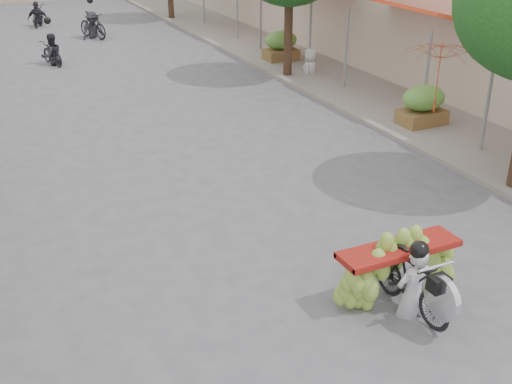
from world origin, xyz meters
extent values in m
cube|color=gray|center=(7.00, 15.00, 0.06)|extent=(4.00, 60.00, 0.12)
cylinder|color=slate|center=(6.30, 5.90, 1.27)|extent=(0.08, 0.08, 2.55)
cube|color=red|center=(7.12, 10.00, 2.75)|extent=(1.77, 4.20, 0.53)
cylinder|color=slate|center=(6.30, 8.10, 1.27)|extent=(0.08, 0.08, 2.55)
cylinder|color=slate|center=(6.30, 11.90, 1.27)|extent=(0.08, 0.08, 2.55)
cylinder|color=slate|center=(6.30, 14.10, 1.27)|extent=(0.08, 0.08, 2.55)
cylinder|color=slate|center=(6.30, 17.90, 1.27)|extent=(0.08, 0.08, 2.55)
cylinder|color=slate|center=(6.30, 20.10, 1.27)|extent=(0.08, 0.08, 2.55)
cylinder|color=#3A2719|center=(5.40, 14.00, 1.60)|extent=(0.28, 0.28, 3.20)
cube|color=brown|center=(6.20, 8.00, 0.37)|extent=(1.20, 0.80, 0.50)
ellipsoid|color=#589638|center=(6.20, 8.00, 0.95)|extent=(1.20, 0.88, 0.66)
cube|color=brown|center=(6.20, 16.00, 0.37)|extent=(1.20, 0.80, 0.50)
ellipsoid|color=#589638|center=(6.20, 16.00, 0.95)|extent=(1.20, 0.88, 0.66)
imported|color=black|center=(0.76, 1.51, 0.49)|extent=(0.54, 1.69, 0.99)
cylinder|color=silver|center=(0.76, 0.86, 0.62)|extent=(0.10, 0.66, 0.66)
cube|color=black|center=(0.76, 0.96, 0.80)|extent=(0.28, 0.22, 0.22)
cylinder|color=silver|center=(0.76, 1.06, 1.02)|extent=(0.60, 0.05, 0.05)
cube|color=maroon|center=(0.76, 1.86, 0.88)|extent=(1.94, 0.55, 0.10)
imported|color=silver|center=(0.76, 1.46, 1.11)|extent=(0.59, 0.43, 1.63)
sphere|color=black|center=(0.76, 1.43, 1.90)|extent=(0.28, 0.28, 0.28)
imported|color=#AF3B17|center=(5.88, 7.16, 2.48)|extent=(1.99, 1.99, 1.77)
imported|color=silver|center=(6.28, 14.00, 0.91)|extent=(0.88, 0.86, 1.57)
imported|color=black|center=(-1.41, 19.32, 0.41)|extent=(0.87, 1.54, 0.82)
imported|color=#26252C|center=(-1.41, 19.32, 1.12)|extent=(0.88, 0.66, 1.65)
sphere|color=black|center=(-1.41, 19.32, 1.58)|extent=(0.26, 0.26, 0.26)
imported|color=black|center=(0.98, 23.33, 0.55)|extent=(1.19, 1.94, 1.10)
imported|color=#26252C|center=(0.98, 23.33, 1.12)|extent=(1.18, 0.90, 1.65)
sphere|color=black|center=(0.98, 23.33, 1.58)|extent=(0.26, 0.26, 0.26)
imported|color=black|center=(-0.71, 27.22, 0.47)|extent=(1.15, 1.79, 0.94)
imported|color=#26252C|center=(-0.71, 27.22, 1.12)|extent=(1.10, 0.84, 1.65)
camera|label=1|loc=(-4.75, -4.68, 5.70)|focal=45.00mm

